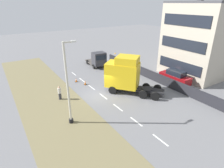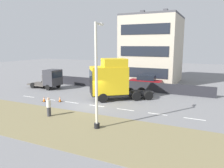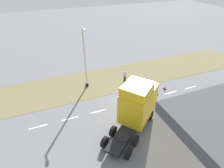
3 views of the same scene
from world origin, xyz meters
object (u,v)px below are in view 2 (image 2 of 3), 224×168
at_px(lorry_cab, 111,79).
at_px(lamp_post, 97,82).
at_px(parked_car, 146,82).
at_px(traffic_cone_lead, 44,99).
at_px(pedestrian, 49,107).
at_px(flatbed_truck, 51,79).
at_px(traffic_cone_trailing, 60,99).

distance_m(lorry_cab, lamp_post, 8.95).
bearing_deg(parked_car, traffic_cone_lead, 143.02).
xyz_separation_m(lorry_cab, pedestrian, (-7.79, 2.42, -1.55)).
relative_size(flatbed_truck, traffic_cone_trailing, 9.18).
bearing_deg(traffic_cone_lead, parked_car, -35.15).
relative_size(lamp_post, pedestrian, 4.60).
distance_m(lamp_post, pedestrian, 5.94).
bearing_deg(flatbed_truck, traffic_cone_trailing, 51.66).
bearing_deg(parked_car, flatbed_truck, 112.62).
xyz_separation_m(lorry_cab, lamp_post, (-8.41, -2.82, 1.16)).
bearing_deg(lorry_cab, lamp_post, 160.22).
distance_m(pedestrian, traffic_cone_lead, 5.53).
bearing_deg(traffic_cone_trailing, lamp_post, -123.65).
xyz_separation_m(flatbed_truck, traffic_cone_lead, (-6.04, -4.21, -1.18)).
relative_size(lamp_post, traffic_cone_trailing, 13.58).
xyz_separation_m(flatbed_truck, traffic_cone_trailing, (-5.36, -5.88, -1.18)).
relative_size(flatbed_truck, traffic_cone_lead, 9.18).
distance_m(flatbed_truck, lamp_post, 17.16).
bearing_deg(lorry_cab, parked_car, -51.56).
xyz_separation_m(flatbed_truck, lamp_post, (-10.42, -13.47, 2.09)).
relative_size(pedestrian, traffic_cone_trailing, 2.95).
bearing_deg(flatbed_truck, traffic_cone_lead, 38.91).
distance_m(pedestrian, traffic_cone_trailing, 5.05).
distance_m(flatbed_truck, parked_car, 13.69).
bearing_deg(flatbed_truck, lorry_cab, 83.37).
relative_size(lorry_cab, traffic_cone_trailing, 12.17).
xyz_separation_m(parked_car, traffic_cone_trailing, (-11.02, 6.57, -0.70)).
distance_m(parked_car, traffic_cone_lead, 14.33).
distance_m(flatbed_truck, pedestrian, 12.81).
height_order(flatbed_truck, lamp_post, lamp_post).
distance_m(parked_car, lamp_post, 16.32).
xyz_separation_m(lamp_post, pedestrian, (0.62, 5.25, -2.71)).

